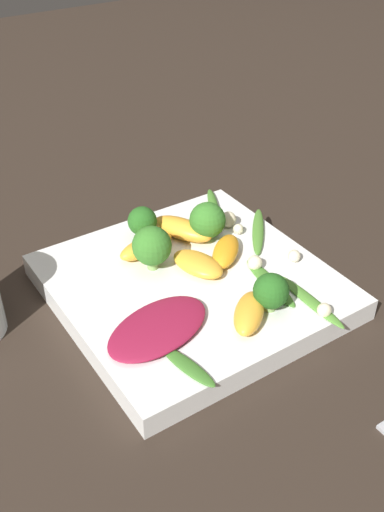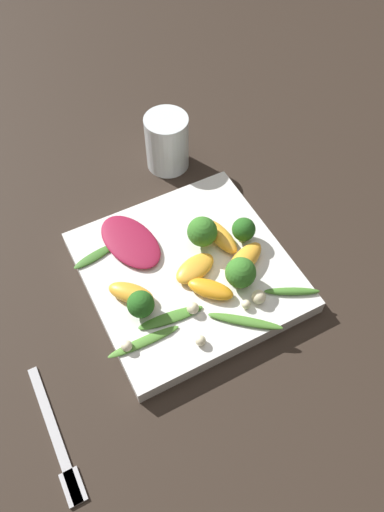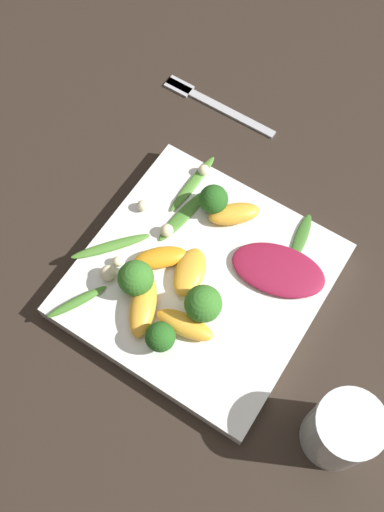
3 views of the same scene
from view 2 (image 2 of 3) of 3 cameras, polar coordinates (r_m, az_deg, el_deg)
ground_plane at (r=0.69m, az=-0.52°, el=-2.35°), size 2.40×2.40×0.00m
plate at (r=0.68m, az=-0.53°, el=-1.81°), size 0.26×0.26×0.02m
drinking_glass at (r=0.79m, az=-2.86°, el=12.85°), size 0.07×0.07×0.09m
fork at (r=0.61m, az=-14.95°, el=-20.31°), size 0.02×0.17×0.01m
radicchio_leaf_0 at (r=0.69m, az=-7.05°, el=1.66°), size 0.09×0.12×0.01m
orange_segment_0 at (r=0.66m, az=0.34°, el=-1.42°), size 0.07×0.05×0.02m
orange_segment_1 at (r=0.69m, az=3.31°, el=2.25°), size 0.03×0.07×0.02m
orange_segment_2 at (r=0.66m, az=5.91°, el=-0.58°), size 0.08×0.06×0.02m
orange_segment_3 at (r=0.64m, az=-6.99°, el=-4.24°), size 0.06×0.06×0.02m
orange_segment_4 at (r=0.64m, az=2.12°, el=-3.80°), size 0.06×0.06×0.02m
broccoli_floret_0 at (r=0.64m, az=5.57°, el=-1.92°), size 0.04×0.04×0.04m
broccoli_floret_1 at (r=0.68m, az=5.92°, el=3.00°), size 0.03×0.03×0.04m
broccoli_floret_2 at (r=0.67m, az=1.17°, el=2.78°), size 0.04×0.04×0.05m
broccoli_floret_3 at (r=0.62m, az=-5.88°, el=-5.53°), size 0.03×0.03×0.04m
arugula_sprig_0 at (r=0.61m, az=-5.53°, el=-9.71°), size 0.09×0.02×0.00m
arugula_sprig_1 at (r=0.63m, az=-2.43°, el=-7.04°), size 0.09×0.03×0.00m
arugula_sprig_2 at (r=0.69m, az=-11.07°, el=-0.03°), size 0.07×0.03×0.00m
arugula_sprig_3 at (r=0.63m, az=6.11°, el=-7.42°), size 0.08×0.07×0.01m
arugula_sprig_4 at (r=0.66m, az=11.36°, el=-3.98°), size 0.07×0.04×0.01m
macadamia_nut_0 at (r=0.63m, az=6.19°, el=-5.52°), size 0.01×0.01×0.01m
macadamia_nut_1 at (r=0.61m, az=-7.47°, el=-10.15°), size 0.01×0.01×0.01m
macadamia_nut_2 at (r=0.61m, az=0.96°, el=-9.64°), size 0.01×0.01×0.01m
macadamia_nut_3 at (r=0.63m, az=0.09°, el=-5.97°), size 0.02×0.02×0.02m
macadamia_nut_4 at (r=0.64m, az=7.62°, el=-4.65°), size 0.02×0.02×0.02m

